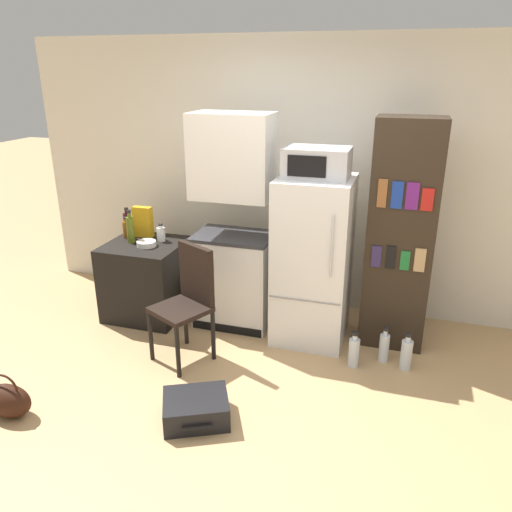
# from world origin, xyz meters

# --- Properties ---
(ground_plane) EXTENTS (24.00, 24.00, 0.00)m
(ground_plane) POSITION_xyz_m (0.00, 0.00, 0.00)
(ground_plane) COLOR tan
(wall_back) EXTENTS (6.40, 0.10, 2.59)m
(wall_back) POSITION_xyz_m (0.20, 2.00, 1.29)
(wall_back) COLOR silver
(wall_back) RESTS_ON ground_plane
(side_table) EXTENTS (0.71, 0.69, 0.73)m
(side_table) POSITION_xyz_m (-1.53, 1.26, 0.37)
(side_table) COLOR black
(side_table) RESTS_ON ground_plane
(kitchen_hutch) EXTENTS (0.71, 0.50, 1.94)m
(kitchen_hutch) POSITION_xyz_m (-0.66, 1.35, 0.91)
(kitchen_hutch) COLOR white
(kitchen_hutch) RESTS_ON ground_plane
(refrigerator) EXTENTS (0.62, 0.65, 1.46)m
(refrigerator) POSITION_xyz_m (0.08, 1.29, 0.73)
(refrigerator) COLOR white
(refrigerator) RESTS_ON ground_plane
(microwave) EXTENTS (0.52, 0.37, 0.24)m
(microwave) POSITION_xyz_m (0.08, 1.29, 1.58)
(microwave) COLOR #B7B7BC
(microwave) RESTS_ON refrigerator
(bookshelf) EXTENTS (0.54, 0.37, 1.94)m
(bookshelf) POSITION_xyz_m (0.79, 1.42, 0.97)
(bookshelf) COLOR #2D2319
(bookshelf) RESTS_ON ground_plane
(bottle_amber_beer) EXTENTS (0.07, 0.07, 0.21)m
(bottle_amber_beer) POSITION_xyz_m (-1.78, 1.37, 0.82)
(bottle_amber_beer) COLOR brown
(bottle_amber_beer) RESTS_ON side_table
(bottle_wine_dark) EXTENTS (0.08, 0.08, 0.27)m
(bottle_wine_dark) POSITION_xyz_m (-1.82, 1.47, 0.85)
(bottle_wine_dark) COLOR black
(bottle_wine_dark) RESTS_ON side_table
(bottle_milk_white) EXTENTS (0.08, 0.08, 0.17)m
(bottle_milk_white) POSITION_xyz_m (-1.40, 1.37, 0.81)
(bottle_milk_white) COLOR white
(bottle_milk_white) RESTS_ON side_table
(bottle_olive_oil) EXTENTS (0.07, 0.07, 0.32)m
(bottle_olive_oil) POSITION_xyz_m (-1.66, 1.25, 0.87)
(bottle_olive_oil) COLOR #566619
(bottle_olive_oil) RESTS_ON side_table
(bowl) EXTENTS (0.18, 0.18, 0.05)m
(bowl) POSITION_xyz_m (-1.47, 1.20, 0.76)
(bowl) COLOR silver
(bowl) RESTS_ON side_table
(cereal_box) EXTENTS (0.19, 0.07, 0.30)m
(cereal_box) POSITION_xyz_m (-1.63, 1.44, 0.88)
(cereal_box) COLOR gold
(cereal_box) RESTS_ON side_table
(chair) EXTENTS (0.54, 0.54, 0.97)m
(chair) POSITION_xyz_m (-0.81, 0.67, 0.57)
(chair) COLOR black
(chair) RESTS_ON ground_plane
(suitcase_large_flat) EXTENTS (0.55, 0.51, 0.18)m
(suitcase_large_flat) POSITION_xyz_m (-0.44, -0.09, 0.09)
(suitcase_large_flat) COLOR black
(suitcase_large_flat) RESTS_ON ground_plane
(handbag) EXTENTS (0.36, 0.20, 0.33)m
(handbag) POSITION_xyz_m (-1.71, -0.43, 0.12)
(handbag) COLOR #33190F
(handbag) RESTS_ON ground_plane
(water_bottle_front) EXTENTS (0.09, 0.09, 0.32)m
(water_bottle_front) POSITION_xyz_m (0.93, 0.98, 0.14)
(water_bottle_front) COLOR silver
(water_bottle_front) RESTS_ON ground_plane
(water_bottle_middle) EXTENTS (0.08, 0.08, 0.31)m
(water_bottle_middle) POSITION_xyz_m (0.75, 1.05, 0.13)
(water_bottle_middle) COLOR silver
(water_bottle_middle) RESTS_ON ground_plane
(water_bottle_back) EXTENTS (0.09, 0.09, 0.31)m
(water_bottle_back) POSITION_xyz_m (0.52, 0.90, 0.13)
(water_bottle_back) COLOR silver
(water_bottle_back) RESTS_ON ground_plane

